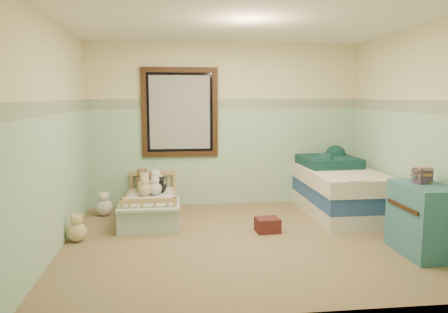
{
  "coord_description": "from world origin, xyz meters",
  "views": [
    {
      "loc": [
        -0.82,
        -4.94,
        1.7
      ],
      "look_at": [
        -0.19,
        0.35,
        0.96
      ],
      "focal_mm": 34.98,
      "sensor_mm": 36.0,
      "label": 1
    }
  ],
  "objects": [
    {
      "name": "plush_bed_brown",
      "position": [
        -1.28,
        1.55,
        0.41
      ],
      "size": [
        0.22,
        0.22,
        0.22
      ],
      "primitive_type": "sphere",
      "color": "brown",
      "rests_on": "toddler_mattress"
    },
    {
      "name": "teal_blanket",
      "position": [
        1.5,
        1.28,
        0.73
      ],
      "size": [
        0.82,
        0.86,
        0.14
      ],
      "primitive_type": "cube",
      "rotation": [
        0.0,
        0.0,
        0.05
      ],
      "color": "black",
      "rests_on": "twin_mattress"
    },
    {
      "name": "plush_bed_dark",
      "position": [
        -1.0,
        1.33,
        0.38
      ],
      "size": [
        0.16,
        0.16,
        0.16
      ],
      "primitive_type": "sphere",
      "color": "black",
      "rests_on": "toddler_mattress"
    },
    {
      "name": "wainscot_mint",
      "position": [
        0.0,
        1.79,
        0.75
      ],
      "size": [
        4.2,
        0.01,
        1.5
      ],
      "primitive_type": "cube",
      "color": "#ACCDB6",
      "rests_on": "floor"
    },
    {
      "name": "extra_plush_3",
      "position": [
        -1.07,
        1.19,
        0.39
      ],
      "size": [
        0.18,
        0.18,
        0.18
      ],
      "primitive_type": "sphere",
      "color": "silver",
      "rests_on": "toddler_mattress"
    },
    {
      "name": "extra_plush_1",
      "position": [
        -1.02,
        1.57,
        0.38
      ],
      "size": [
        0.16,
        0.16,
        0.16
      ],
      "primitive_type": "sphere",
      "color": "silver",
      "rests_on": "toddler_mattress"
    },
    {
      "name": "extra_plush_2",
      "position": [
        -1.03,
        1.44,
        0.38
      ],
      "size": [
        0.15,
        0.15,
        0.15
      ],
      "primitive_type": "sphere",
      "color": "silver",
      "rests_on": "toddler_mattress"
    },
    {
      "name": "floor_book",
      "position": [
        -0.85,
        0.67,
        0.01
      ],
      "size": [
        0.34,
        0.3,
        0.03
      ],
      "primitive_type": "cube",
      "rotation": [
        0.0,
        0.0,
        -0.36
      ],
      "color": "yellow",
      "rests_on": "floor"
    },
    {
      "name": "twin_boxspring",
      "position": [
        1.55,
        0.98,
        0.33
      ],
      "size": [
        0.91,
        1.82,
        0.22
      ],
      "primitive_type": "cube",
      "color": "navy",
      "rests_on": "twin_bed_frame"
    },
    {
      "name": "plush_bed_white",
      "position": [
        -1.08,
        1.55,
        0.4
      ],
      "size": [
        0.2,
        0.2,
        0.2
      ],
      "primitive_type": "sphere",
      "color": "white",
      "rests_on": "toddler_mattress"
    },
    {
      "name": "red_pillow",
      "position": [
        0.35,
        0.27,
        0.09
      ],
      "size": [
        0.31,
        0.27,
        0.18
      ],
      "primitive_type": "cube",
      "rotation": [
        0.0,
        0.0,
        0.08
      ],
      "color": "maroon",
      "rests_on": "floor"
    },
    {
      "name": "window_blinds",
      "position": [
        -0.7,
        1.77,
        1.45
      ],
      "size": [
        0.92,
        0.01,
        1.12
      ],
      "primitive_type": "cube",
      "color": "beige",
      "rests_on": "window_frame"
    },
    {
      "name": "window_frame",
      "position": [
        -0.7,
        1.76,
        1.45
      ],
      "size": [
        1.16,
        0.06,
        1.36
      ],
      "primitive_type": "cube",
      "color": "#341F0F",
      "rests_on": "wall_back"
    },
    {
      "name": "ceiling",
      "position": [
        0.0,
        0.0,
        2.51
      ],
      "size": [
        4.2,
        3.6,
        0.02
      ],
      "primitive_type": "cube",
      "color": "white",
      "rests_on": "wall_back"
    },
    {
      "name": "wall_right",
      "position": [
        2.1,
        0.0,
        1.25
      ],
      "size": [
        0.04,
        3.6,
        2.5
      ],
      "primitive_type": "cube",
      "color": "beige",
      "rests_on": "floor"
    },
    {
      "name": "book_stack",
      "position": [
        1.85,
        -0.61,
        0.85
      ],
      "size": [
        0.19,
        0.16,
        0.17
      ],
      "primitive_type": "cube",
      "rotation": [
        0.0,
        0.0,
        0.21
      ],
      "color": "brown",
      "rests_on": "dresser"
    },
    {
      "name": "wall_back",
      "position": [
        0.0,
        1.8,
        1.25
      ],
      "size": [
        4.2,
        0.04,
        2.5
      ],
      "primitive_type": "cube",
      "color": "beige",
      "rests_on": "floor"
    },
    {
      "name": "plush_floor_tan",
      "position": [
        -1.95,
        0.17,
        0.11
      ],
      "size": [
        0.23,
        0.23,
        0.23
      ],
      "primitive_type": "sphere",
      "color": "#D9C088",
      "rests_on": "floor"
    },
    {
      "name": "extra_plush_0",
      "position": [
        -1.21,
        1.15,
        0.39
      ],
      "size": [
        0.18,
        0.18,
        0.18
      ],
      "primitive_type": "sphere",
      "color": "#D9C088",
      "rests_on": "toddler_mattress"
    },
    {
      "name": "plush_bed_tan",
      "position": [
        -1.23,
        1.33,
        0.41
      ],
      "size": [
        0.21,
        0.21,
        0.21
      ],
      "primitive_type": "sphere",
      "color": "#D9C088",
      "rests_on": "toddler_mattress"
    },
    {
      "name": "dresser",
      "position": [
        1.85,
        -0.68,
        0.38
      ],
      "size": [
        0.48,
        0.76,
        0.76
      ],
      "primitive_type": "cube",
      "color": "#2B6973",
      "rests_on": "floor"
    },
    {
      "name": "wall_front",
      "position": [
        0.0,
        -1.8,
        1.25
      ],
      "size": [
        4.2,
        0.04,
        2.5
      ],
      "primitive_type": "cube",
      "color": "beige",
      "rests_on": "floor"
    },
    {
      "name": "wall_left",
      "position": [
        -2.1,
        0.0,
        1.25
      ],
      "size": [
        0.04,
        3.6,
        2.5
      ],
      "primitive_type": "cube",
      "color": "beige",
      "rests_on": "floor"
    },
    {
      "name": "twin_bed_frame",
      "position": [
        1.55,
        0.98,
        0.11
      ],
      "size": [
        0.91,
        1.82,
        0.22
      ],
      "primitive_type": "cube",
      "color": "white",
      "rests_on": "floor"
    },
    {
      "name": "toddler_mattress",
      "position": [
        -1.13,
        1.05,
        0.24
      ],
      "size": [
        0.65,
        1.36,
        0.12
      ],
      "primitive_type": "cube",
      "color": "silver",
      "rests_on": "toddler_bed_frame"
    },
    {
      "name": "toddler_bed_frame",
      "position": [
        -1.13,
        1.05,
        0.09
      ],
      "size": [
        0.71,
        1.42,
        0.18
      ],
      "primitive_type": "cube",
      "color": "#AB864E",
      "rests_on": "floor"
    },
    {
      "name": "twin_mattress",
      "position": [
        1.55,
        0.98,
        0.55
      ],
      "size": [
        0.95,
        1.86,
        0.22
      ],
      "primitive_type": "cube",
      "color": "silver",
      "rests_on": "twin_boxspring"
    },
    {
      "name": "border_strip",
      "position": [
        0.0,
        1.79,
        1.57
      ],
      "size": [
        4.2,
        0.01,
        0.15
      ],
      "primitive_type": "cube",
      "color": "#416542",
      "rests_on": "wall_back"
    },
    {
      "name": "floor",
      "position": [
        0.0,
        0.0,
        -0.01
      ],
      "size": [
        4.2,
        3.6,
        0.02
      ],
      "primitive_type": "cube",
      "color": "olive",
      "rests_on": "ground"
    },
    {
      "name": "patchwork_quilt",
      "position": [
        -1.13,
        0.61,
        0.32
      ],
      "size": [
        0.77,
        0.71,
        0.03
      ],
      "primitive_type": "cube",
      "color": "#5A8EAE",
      "rests_on": "toddler_mattress"
    },
    {
      "name": "plush_floor_cream",
      "position": [
        -1.8,
        1.29,
        0.12
      ],
      "size": [
        0.24,
        0.24,
        0.24
      ],
      "primitive_type": "sphere",
      "color": "silver",
      "rests_on": "floor"
    }
  ]
}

